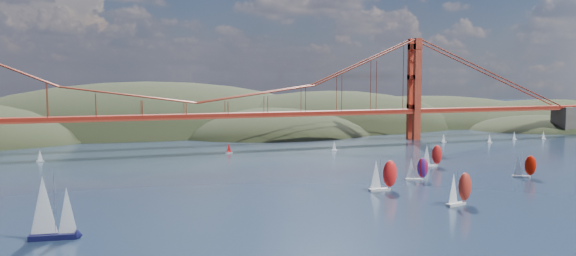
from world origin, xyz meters
The scene contains 15 objects.
headlands centered at (44.95, 278.29, -12.46)m, with size 725.00×225.00×96.00m.
bridge centered at (-1.75, 180.00, 32.23)m, with size 552.00×12.00×55.00m.
sloop_navy centered at (-56.56, 41.02, 6.74)m, with size 10.10×6.12×15.26m.
racer_0 centered at (35.00, 62.24, 4.94)m, with size 9.09×3.71×10.45m.
racer_1 centered at (44.91, 38.49, 4.65)m, with size 8.77×4.62×9.84m.
racer_2 centered at (91.65, 65.67, 4.12)m, with size 7.58×6.30×8.72m.
racer_3 centered at (75.04, 95.85, 4.50)m, with size 8.42×3.89×9.52m.
racer_rwb centered at (54.15, 73.55, 4.09)m, with size 7.74×5.00×8.66m.
distant_boat_3 centered at (-67.31, 160.36, 2.41)m, with size 3.00×2.00×4.70m.
distant_boat_4 centered at (126.46, 161.05, 2.41)m, with size 3.00×2.00×4.70m.
distant_boat_5 centered at (147.97, 151.59, 2.41)m, with size 3.00×2.00×4.70m.
distant_boat_6 centered at (170.45, 158.92, 2.41)m, with size 3.00×2.00×4.70m.
distant_boat_7 centered at (188.06, 156.20, 2.41)m, with size 3.00×2.00×4.70m.
distant_boat_8 centered at (58.97, 150.48, 2.41)m, with size 3.00×2.00×4.70m.
distant_boat_9 centered at (10.84, 158.80, 2.41)m, with size 3.00×2.00×4.70m.
Camera 1 is at (-48.43, -85.85, 34.61)m, focal length 35.00 mm.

